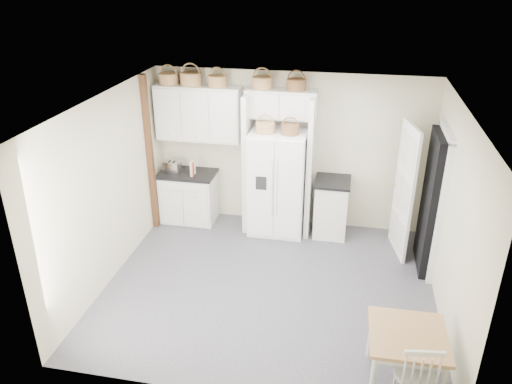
# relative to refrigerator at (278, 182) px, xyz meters

# --- Properties ---
(floor) EXTENTS (4.50, 4.50, 0.00)m
(floor) POSITION_rel_refrigerator_xyz_m (0.15, -1.64, -0.87)
(floor) COLOR #3B3C3C
(floor) RESTS_ON ground
(ceiling) EXTENTS (4.50, 4.50, 0.00)m
(ceiling) POSITION_rel_refrigerator_xyz_m (0.15, -1.64, 1.73)
(ceiling) COLOR white
(ceiling) RESTS_ON wall_back
(wall_back) EXTENTS (4.50, 0.00, 4.50)m
(wall_back) POSITION_rel_refrigerator_xyz_m (0.15, 0.36, 0.43)
(wall_back) COLOR beige
(wall_back) RESTS_ON floor
(wall_left) EXTENTS (0.00, 4.00, 4.00)m
(wall_left) POSITION_rel_refrigerator_xyz_m (-2.10, -1.64, 0.43)
(wall_left) COLOR beige
(wall_left) RESTS_ON floor
(wall_right) EXTENTS (0.00, 4.00, 4.00)m
(wall_right) POSITION_rel_refrigerator_xyz_m (2.40, -1.64, 0.43)
(wall_right) COLOR beige
(wall_right) RESTS_ON floor
(refrigerator) EXTENTS (0.90, 0.72, 1.73)m
(refrigerator) POSITION_rel_refrigerator_xyz_m (0.00, 0.00, 0.00)
(refrigerator) COLOR white
(refrigerator) RESTS_ON floor
(base_cab_left) EXTENTS (0.92, 0.58, 0.85)m
(base_cab_left) POSITION_rel_refrigerator_xyz_m (-1.56, 0.06, -0.44)
(base_cab_left) COLOR silver
(base_cab_left) RESTS_ON floor
(base_cab_right) EXTENTS (0.52, 0.63, 0.92)m
(base_cab_right) POSITION_rel_refrigerator_xyz_m (0.88, 0.06, -0.41)
(base_cab_right) COLOR silver
(base_cab_right) RESTS_ON floor
(dining_table) EXTENTS (0.81, 0.81, 0.66)m
(dining_table) POSITION_rel_refrigerator_xyz_m (1.85, -3.09, -0.53)
(dining_table) COLOR #9F6B3F
(dining_table) RESTS_ON floor
(windsor_chair) EXTENTS (0.45, 0.42, 0.83)m
(windsor_chair) POSITION_rel_refrigerator_xyz_m (1.92, -3.39, -0.45)
(windsor_chair) COLOR silver
(windsor_chair) RESTS_ON floor
(counter_left) EXTENTS (0.96, 0.62, 0.04)m
(counter_left) POSITION_rel_refrigerator_xyz_m (-1.56, 0.06, 0.00)
(counter_left) COLOR black
(counter_left) RESTS_ON base_cab_left
(counter_right) EXTENTS (0.56, 0.67, 0.04)m
(counter_right) POSITION_rel_refrigerator_xyz_m (0.88, 0.06, 0.07)
(counter_right) COLOR black
(counter_right) RESTS_ON base_cab_right
(toaster) EXTENTS (0.32, 0.22, 0.20)m
(toaster) POSITION_rel_refrigerator_xyz_m (-1.80, 0.00, 0.12)
(toaster) COLOR silver
(toaster) RESTS_ON counter_left
(cookbook_red) EXTENTS (0.05, 0.16, 0.24)m
(cookbook_red) POSITION_rel_refrigerator_xyz_m (-1.43, -0.02, 0.14)
(cookbook_red) COLOR #B13E20
(cookbook_red) RESTS_ON counter_left
(cookbook_cream) EXTENTS (0.05, 0.16, 0.24)m
(cookbook_cream) POSITION_rel_refrigerator_xyz_m (-1.43, -0.02, 0.14)
(cookbook_cream) COLOR beige
(cookbook_cream) RESTS_ON counter_left
(basket_upper_a) EXTENTS (0.31, 0.31, 0.17)m
(basket_upper_a) POSITION_rel_refrigerator_xyz_m (-1.82, 0.19, 1.57)
(basket_upper_a) COLOR olive
(basket_upper_a) RESTS_ON upper_cabinet
(basket_upper_b) EXTENTS (0.34, 0.34, 0.20)m
(basket_upper_b) POSITION_rel_refrigerator_xyz_m (-1.45, 0.19, 1.58)
(basket_upper_b) COLOR olive
(basket_upper_b) RESTS_ON upper_cabinet
(basket_upper_c) EXTENTS (0.30, 0.30, 0.17)m
(basket_upper_c) POSITION_rel_refrigerator_xyz_m (-1.02, 0.19, 1.57)
(basket_upper_c) COLOR olive
(basket_upper_c) RESTS_ON upper_cabinet
(basket_bridge_a) EXTENTS (0.32, 0.32, 0.18)m
(basket_bridge_a) POSITION_rel_refrigerator_xyz_m (-0.30, 0.19, 1.57)
(basket_bridge_a) COLOR olive
(basket_bridge_a) RESTS_ON bridge_cabinet
(basket_bridge_b) EXTENTS (0.30, 0.30, 0.17)m
(basket_bridge_b) POSITION_rel_refrigerator_xyz_m (0.22, 0.19, 1.57)
(basket_bridge_b) COLOR brown
(basket_bridge_b) RESTS_ON bridge_cabinet
(basket_fridge_a) EXTENTS (0.30, 0.30, 0.16)m
(basket_fridge_a) POSITION_rel_refrigerator_xyz_m (-0.20, -0.10, 0.95)
(basket_fridge_a) COLOR olive
(basket_fridge_a) RESTS_ON refrigerator
(basket_fridge_b) EXTENTS (0.28, 0.28, 0.15)m
(basket_fridge_b) POSITION_rel_refrigerator_xyz_m (0.19, -0.10, 0.94)
(basket_fridge_b) COLOR brown
(basket_fridge_b) RESTS_ON refrigerator
(upper_cabinet) EXTENTS (1.40, 0.34, 0.90)m
(upper_cabinet) POSITION_rel_refrigerator_xyz_m (-1.35, 0.19, 1.03)
(upper_cabinet) COLOR silver
(upper_cabinet) RESTS_ON wall_back
(bridge_cabinet) EXTENTS (1.12, 0.34, 0.45)m
(bridge_cabinet) POSITION_rel_refrigerator_xyz_m (-0.00, 0.19, 1.26)
(bridge_cabinet) COLOR silver
(bridge_cabinet) RESTS_ON wall_back
(fridge_panel_left) EXTENTS (0.08, 0.60, 2.30)m
(fridge_panel_left) POSITION_rel_refrigerator_xyz_m (-0.51, 0.06, 0.28)
(fridge_panel_left) COLOR silver
(fridge_panel_left) RESTS_ON floor
(fridge_panel_right) EXTENTS (0.08, 0.60, 2.30)m
(fridge_panel_right) POSITION_rel_refrigerator_xyz_m (0.51, 0.06, 0.28)
(fridge_panel_right) COLOR silver
(fridge_panel_right) RESTS_ON floor
(trim_post) EXTENTS (0.09, 0.09, 2.60)m
(trim_post) POSITION_rel_refrigerator_xyz_m (-2.05, -0.29, 0.43)
(trim_post) COLOR #382512
(trim_post) RESTS_ON floor
(doorway_void) EXTENTS (0.18, 0.85, 2.05)m
(doorway_void) POSITION_rel_refrigerator_xyz_m (2.31, -0.64, 0.16)
(doorway_void) COLOR black
(doorway_void) RESTS_ON floor
(door_slab) EXTENTS (0.21, 0.79, 2.05)m
(door_slab) POSITION_rel_refrigerator_xyz_m (1.95, -0.31, 0.16)
(door_slab) COLOR white
(door_slab) RESTS_ON floor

